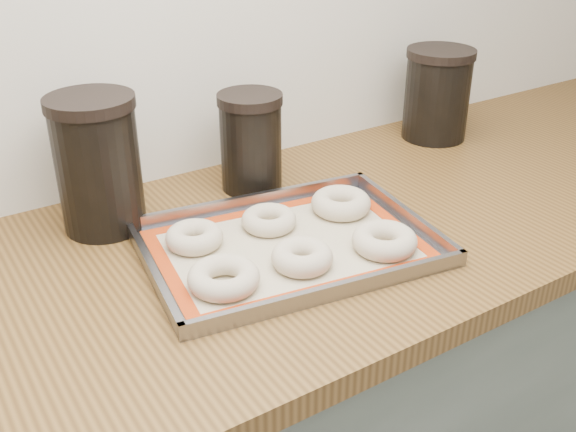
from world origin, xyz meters
TOP-DOWN VIEW (x-y plane):
  - cabinet at (0.00, 1.68)m, footprint 3.00×0.65m
  - countertop at (0.00, 1.68)m, footprint 3.06×0.68m
  - baking_tray at (-0.20, 1.63)m, footprint 0.50×0.39m
  - baking_mat at (-0.20, 1.63)m, footprint 0.46×0.35m
  - bagel_front_left at (-0.34, 1.58)m, footprint 0.12×0.12m
  - bagel_front_mid at (-0.22, 1.57)m, footprint 0.12×0.12m
  - bagel_front_right at (-0.08, 1.54)m, footprint 0.12×0.12m
  - bagel_back_left at (-0.33, 1.71)m, footprint 0.11×0.11m
  - bagel_back_mid at (-0.19, 1.70)m, footprint 0.10×0.10m
  - bagel_back_right at (-0.05, 1.68)m, footprint 0.12×0.12m
  - canister_left at (-0.42, 1.87)m, footprint 0.15×0.15m
  - canister_mid at (-0.13, 1.87)m, footprint 0.12×0.12m
  - canister_right at (0.35, 1.88)m, footprint 0.15×0.15m

SIDE VIEW (x-z plane):
  - cabinet at x=0.00m, z-range 0.00..0.86m
  - countertop at x=0.00m, z-range 0.86..0.90m
  - baking_mat at x=-0.20m, z-range 0.90..0.91m
  - baking_tray at x=-0.20m, z-range 0.89..0.92m
  - bagel_back_mid at x=-0.19m, z-range 0.90..0.94m
  - bagel_back_left at x=-0.33m, z-range 0.90..0.94m
  - bagel_front_left at x=-0.34m, z-range 0.90..0.94m
  - bagel_front_right at x=-0.08m, z-range 0.90..0.94m
  - bagel_front_mid at x=-0.22m, z-range 0.90..0.94m
  - bagel_back_right at x=-0.05m, z-range 0.90..0.94m
  - canister_mid at x=-0.13m, z-range 0.90..1.09m
  - canister_right at x=0.35m, z-range 0.90..1.10m
  - canister_left at x=-0.42m, z-range 0.90..1.13m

